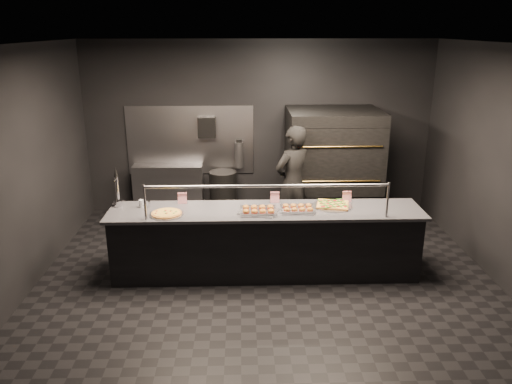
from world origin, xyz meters
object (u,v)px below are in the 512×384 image
square_pizza (333,205)px  beer_tap (118,195)px  pizza_oven (332,166)px  fire_extinguisher (239,154)px  towel_dispenser (207,127)px  trash_bin (223,194)px  slider_tray_b (298,209)px  slider_tray_a (258,210)px  service_counter (266,242)px  worker (293,183)px  prep_shelf (169,190)px  round_pizza (167,214)px

square_pizza → beer_tap: bearing=178.0°
pizza_oven → fire_extinguisher: (-1.55, 0.50, 0.09)m
towel_dispenser → fire_extinguisher: towel_dispenser is taller
square_pizza → trash_bin: size_ratio=0.65×
towel_dispenser → slider_tray_b: size_ratio=0.72×
slider_tray_a → slider_tray_b: 0.52m
trash_bin → beer_tap: bearing=-123.0°
fire_extinguisher → towel_dispenser: bearing=-179.0°
service_counter → slider_tray_b: size_ratio=8.44×
fire_extinguisher → worker: size_ratio=0.28×
prep_shelf → slider_tray_a: bearing=-58.2°
slider_tray_b → pizza_oven: bearing=68.0°
service_counter → pizza_oven: bearing=57.7°
fire_extinguisher → square_pizza: bearing=-61.6°
service_counter → square_pizza: 1.02m
round_pizza → trash_bin: bearing=75.1°
prep_shelf → trash_bin: size_ratio=1.50×
prep_shelf → worker: (2.08, -1.08, 0.44)m
service_counter → slider_tray_a: service_counter is taller
prep_shelf → fire_extinguisher: 1.39m
slider_tray_a → beer_tap: bearing=170.8°
square_pizza → worker: worker is taller
service_counter → slider_tray_a: size_ratio=7.40×
towel_dispenser → fire_extinguisher: 0.74m
prep_shelf → worker: 2.38m
prep_shelf → square_pizza: square_pizza is taller
worker → service_counter: bearing=35.2°
worker → trash_bin: bearing=-75.1°
service_counter → square_pizza: service_counter is taller
slider_tray_a → trash_bin: (-0.54, 2.32, -0.55)m
beer_tap → worker: 2.65m
beer_tap → towel_dispenser: bearing=64.4°
fire_extinguisher → slider_tray_b: (0.76, -2.45, -0.11)m
service_counter → fire_extinguisher: service_counter is taller
service_counter → slider_tray_a: 0.50m
prep_shelf → fire_extinguisher: size_ratio=2.38×
service_counter → slider_tray_b: (0.41, -0.05, 0.48)m
pizza_oven → round_pizza: size_ratio=4.34×
pizza_oven → fire_extinguisher: pizza_oven is taller
worker → beer_tap: bearing=-10.5°
trash_bin → towel_dispenser: bearing=147.2°
pizza_oven → square_pizza: (-0.31, -1.80, -0.03)m
pizza_oven → prep_shelf: 2.88m
slider_tray_a → square_pizza: slider_tray_a is taller
service_counter → prep_shelf: 2.82m
towel_dispenser → square_pizza: (1.79, -2.29, -0.61)m
pizza_oven → prep_shelf: size_ratio=1.59×
beer_tap → round_pizza: beer_tap is taller
round_pizza → slider_tray_b: 1.68m
worker → towel_dispenser: bearing=-73.6°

